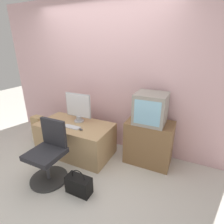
# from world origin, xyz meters

# --- Properties ---
(ground_plane) EXTENTS (12.00, 12.00, 0.00)m
(ground_plane) POSITION_xyz_m (0.00, 0.00, 0.00)
(ground_plane) COLOR beige
(wall_back) EXTENTS (4.40, 0.05, 2.60)m
(wall_back) POSITION_xyz_m (0.00, 1.32, 1.30)
(wall_back) COLOR beige
(wall_back) RESTS_ON ground_plane
(desk) EXTENTS (1.30, 0.70, 0.56)m
(desk) POSITION_xyz_m (-0.28, 0.73, 0.28)
(desk) COLOR tan
(desk) RESTS_ON ground_plane
(side_stand) EXTENTS (0.73, 0.44, 0.72)m
(side_stand) POSITION_xyz_m (0.96, 1.03, 0.36)
(side_stand) COLOR olive
(side_stand) RESTS_ON ground_plane
(main_monitor) EXTENTS (0.50, 0.17, 0.51)m
(main_monitor) POSITION_xyz_m (-0.27, 0.86, 0.82)
(main_monitor) COLOR #B2B2B7
(main_monitor) RESTS_ON desk
(keyboard) EXTENTS (0.30, 0.11, 0.01)m
(keyboard) POSITION_xyz_m (-0.24, 0.61, 0.57)
(keyboard) COLOR silver
(keyboard) RESTS_ON desk
(mouse) EXTENTS (0.07, 0.04, 0.03)m
(mouse) POSITION_xyz_m (-0.04, 0.58, 0.58)
(mouse) COLOR #4C4C51
(mouse) RESTS_ON desk
(crt_tv) EXTENTS (0.46, 0.45, 0.46)m
(crt_tv) POSITION_xyz_m (0.95, 1.02, 0.95)
(crt_tv) COLOR gray
(crt_tv) RESTS_ON side_stand
(office_chair) EXTENTS (0.53, 0.53, 0.88)m
(office_chair) POSITION_xyz_m (-0.22, 0.03, 0.38)
(office_chair) COLOR #333333
(office_chair) RESTS_ON ground_plane
(cardboard_box_lower) EXTENTS (0.24, 0.20, 0.32)m
(cardboard_box_lower) POSITION_xyz_m (-1.16, 0.72, 0.16)
(cardboard_box_lower) COLOR beige
(cardboard_box_lower) RESTS_ON ground_plane
(cardboard_box_upper) EXTENTS (0.22, 0.15, 0.23)m
(cardboard_box_upper) POSITION_xyz_m (-1.16, 0.72, 0.43)
(cardboard_box_upper) COLOR tan
(cardboard_box_upper) RESTS_ON cardboard_box_lower
(handbag) EXTENTS (0.34, 0.16, 0.36)m
(handbag) POSITION_xyz_m (0.32, -0.03, 0.13)
(handbag) COLOR black
(handbag) RESTS_ON ground_plane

